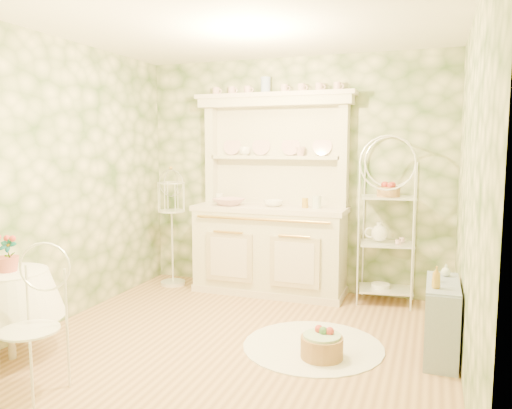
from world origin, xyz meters
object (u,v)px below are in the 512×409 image
(kitchen_dresser, at_px, (270,194))
(floor_basket, at_px, (322,344))
(cafe_chair, at_px, (29,331))
(bakers_rack, at_px, (388,218))
(round_table, at_px, (10,310))
(side_shelf, at_px, (441,322))
(birdcage_stand, at_px, (172,230))

(kitchen_dresser, bearing_deg, floor_basket, -58.78)
(cafe_chair, bearing_deg, floor_basket, 11.89)
(bakers_rack, distance_m, round_table, 3.69)
(bakers_rack, bearing_deg, kitchen_dresser, 174.90)
(kitchen_dresser, bearing_deg, cafe_chair, -105.76)
(kitchen_dresser, relative_size, round_table, 2.88)
(bakers_rack, relative_size, cafe_chair, 2.09)
(round_table, distance_m, floor_basket, 2.49)
(cafe_chair, xyz_separation_m, floor_basket, (1.76, 1.23, -0.33))
(side_shelf, bearing_deg, kitchen_dresser, 139.14)
(round_table, height_order, birdcage_stand, birdcage_stand)
(side_shelf, height_order, floor_basket, side_shelf)
(round_table, relative_size, birdcage_stand, 0.59)
(round_table, xyz_separation_m, cafe_chair, (0.58, -0.39, 0.05))
(bakers_rack, xyz_separation_m, round_table, (-2.68, -2.48, -0.53))
(round_table, height_order, cafe_chair, cafe_chair)
(round_table, distance_m, birdcage_stand, 2.36)
(birdcage_stand, relative_size, floor_basket, 3.71)
(round_table, xyz_separation_m, birdcage_stand, (0.15, 2.33, 0.28))
(round_table, bearing_deg, birdcage_stand, 86.21)
(round_table, bearing_deg, kitchen_dresser, 60.44)
(bakers_rack, relative_size, side_shelf, 2.79)
(round_table, bearing_deg, side_shelf, 20.39)
(kitchen_dresser, height_order, round_table, kitchen_dresser)
(bakers_rack, bearing_deg, cafe_chair, -133.93)
(bakers_rack, distance_m, side_shelf, 1.54)
(kitchen_dresser, distance_m, cafe_chair, 3.00)
(kitchen_dresser, relative_size, bakers_rack, 1.23)
(cafe_chair, height_order, birdcage_stand, birdcage_stand)
(side_shelf, xyz_separation_m, round_table, (-3.23, -1.20, 0.11))
(cafe_chair, xyz_separation_m, birdcage_stand, (-0.42, 2.73, 0.23))
(kitchen_dresser, xyz_separation_m, cafe_chair, (-0.79, -2.81, -0.70))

